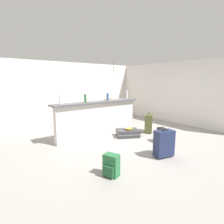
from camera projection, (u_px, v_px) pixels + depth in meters
The scene contains 19 objects.
ground_plane at pixel (120, 137), 5.82m from camera, with size 13.00×13.00×0.05m, color gray.
wall_back at pixel (75, 92), 7.96m from camera, with size 6.60×0.10×2.50m, color silver.
wall_right at pixel (170, 92), 7.69m from camera, with size 0.10×6.00×2.50m, color silver.
partition_half_wall at pixel (98, 120), 5.72m from camera, with size 2.80×0.20×1.07m, color silver.
bar_countertop at pixel (98, 102), 5.63m from camera, with size 2.96×0.40×0.05m, color #4C4C51.
bottle_white at pixel (60, 99), 4.89m from camera, with size 0.06×0.06×0.27m, color silver.
bottle_green at pixel (85, 98), 5.35m from camera, with size 0.07×0.07×0.24m, color #2D6B38.
bottle_blue at pixel (108, 97), 5.84m from camera, with size 0.07×0.07×0.23m, color #284C89.
bottle_clear at pixel (127, 94), 6.44m from camera, with size 0.06×0.06×0.28m, color silver.
dining_table at pixel (115, 106), 7.98m from camera, with size 1.10×0.80×0.74m.
dining_chair_near_partition at pixel (122, 111), 7.50m from camera, with size 0.45×0.45×0.93m.
dining_chair_far_side at pixel (107, 107), 8.42m from camera, with size 0.47×0.47×0.93m.
pendant_lamp at pixel (113, 76), 7.79m from camera, with size 0.34×0.34×0.66m.
suitcase_flat_charcoal at pixel (128, 133), 5.76m from camera, with size 0.89×0.76×0.22m.
suitcase_upright_navy at pixel (164, 143), 4.19m from camera, with size 0.49×0.34×0.67m.
backpack_green at pixel (111, 166), 3.36m from camera, with size 0.31×0.33×0.42m.
backpack_black at pixel (162, 135), 5.20m from camera, with size 0.30×0.32×0.42m.
suitcase_upright_olive at pixel (149, 123), 6.20m from camera, with size 0.49×0.46×0.67m.
book_stack at pixel (129, 129), 5.75m from camera, with size 0.27×0.23×0.05m.
Camera 1 is at (-3.66, -4.24, 1.76)m, focal length 29.23 mm.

